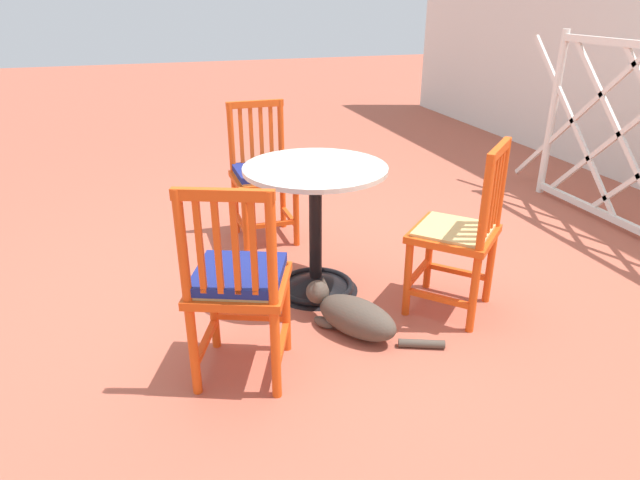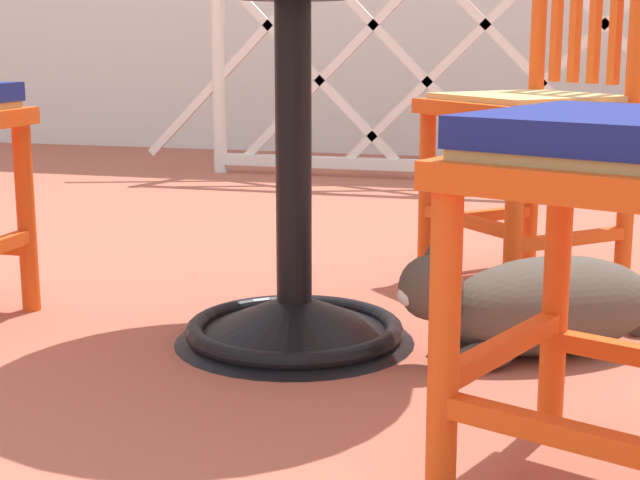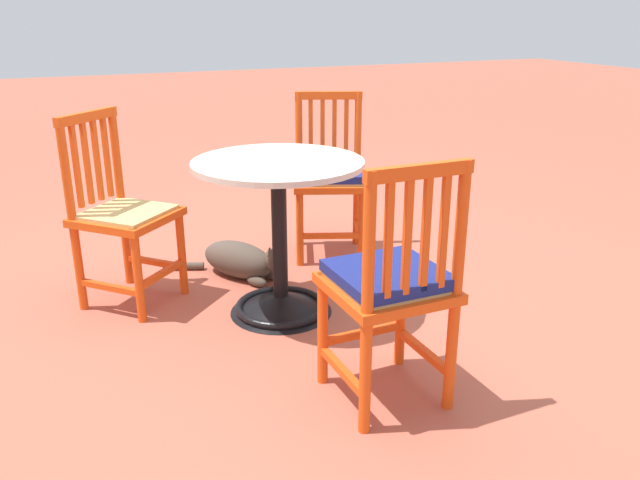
{
  "view_description": "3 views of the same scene",
  "coord_description": "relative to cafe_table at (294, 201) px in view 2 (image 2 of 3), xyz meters",
  "views": [
    {
      "loc": [
        2.66,
        -0.82,
        1.55
      ],
      "look_at": [
        0.16,
        -0.03,
        0.39
      ],
      "focal_mm": 31.33,
      "sensor_mm": 36.0,
      "label": 1
    },
    {
      "loc": [
        0.53,
        -1.78,
        0.59
      ],
      "look_at": [
        0.03,
        0.03,
        0.2
      ],
      "focal_mm": 54.58,
      "sensor_mm": 36.0,
      "label": 2
    },
    {
      "loc": [
        -2.63,
        0.93,
        1.36
      ],
      "look_at": [
        -0.2,
        -0.12,
        0.41
      ],
      "focal_mm": 36.33,
      "sensor_mm": 36.0,
      "label": 3
    }
  ],
  "objects": [
    {
      "name": "ground_plane",
      "position": [
        0.02,
        -0.0,
        -0.28
      ],
      "size": [
        24.0,
        24.0,
        0.0
      ],
      "primitive_type": "plane",
      "color": "#AD5642"
    },
    {
      "name": "lattice_fence_panel",
      "position": [
        0.11,
        2.33,
        0.37
      ],
      "size": [
        3.06,
        0.06,
        1.31
      ],
      "color": "silver",
      "rests_on": "ground_plane"
    },
    {
      "name": "cafe_table",
      "position": [
        0.0,
        0.0,
        0.0
      ],
      "size": [
        0.76,
        0.76,
        0.73
      ],
      "color": "black",
      "rests_on": "ground_plane"
    },
    {
      "name": "orange_chair_tucked_in",
      "position": [
        0.42,
        0.63,
        0.15
      ],
      "size": [
        0.57,
        0.57,
        0.91
      ],
      "color": "#E04C14",
      "rests_on": "ground_plane"
    },
    {
      "name": "tabby_cat",
      "position": [
        0.46,
        0.04,
        -0.19
      ],
      "size": [
        0.54,
        0.57,
        0.23
      ],
      "color": "#4C4238",
      "rests_on": "ground_plane"
    }
  ]
}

